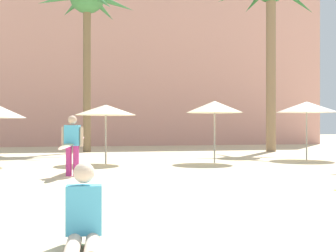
{
  "coord_description": "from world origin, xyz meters",
  "views": [
    {
      "loc": [
        -3.06,
        -4.7,
        1.35
      ],
      "look_at": [
        -0.94,
        4.86,
        1.36
      ],
      "focal_mm": 46.88,
      "sensor_mm": 36.0,
      "label": 1
    }
  ],
  "objects_px": {
    "palm_tree_center": "(271,7)",
    "cafe_umbrella_4": "(215,107)",
    "cafe_umbrella_2": "(106,110)",
    "person_near_right": "(72,143)",
    "cafe_umbrella_1": "(307,107)",
    "person_far_left": "(83,219)",
    "palm_tree_far_left": "(87,8)"
  },
  "relations": [
    {
      "from": "palm_tree_far_left",
      "to": "person_near_right",
      "type": "bearing_deg",
      "value": -94.08
    },
    {
      "from": "palm_tree_far_left",
      "to": "person_far_left",
      "type": "height_order",
      "value": "palm_tree_far_left"
    },
    {
      "from": "palm_tree_center",
      "to": "cafe_umbrella_1",
      "type": "bearing_deg",
      "value": -101.42
    },
    {
      "from": "person_near_right",
      "to": "cafe_umbrella_1",
      "type": "bearing_deg",
      "value": 130.09
    },
    {
      "from": "cafe_umbrella_4",
      "to": "person_far_left",
      "type": "xyz_separation_m",
      "value": [
        -5.05,
        -10.5,
        -1.74
      ]
    },
    {
      "from": "cafe_umbrella_1",
      "to": "person_far_left",
      "type": "height_order",
      "value": "cafe_umbrella_1"
    },
    {
      "from": "cafe_umbrella_4",
      "to": "person_far_left",
      "type": "height_order",
      "value": "cafe_umbrella_4"
    },
    {
      "from": "cafe_umbrella_2",
      "to": "person_near_right",
      "type": "distance_m",
      "value": 3.92
    },
    {
      "from": "cafe_umbrella_2",
      "to": "person_far_left",
      "type": "distance_m",
      "value": 11.1
    },
    {
      "from": "cafe_umbrella_2",
      "to": "person_near_right",
      "type": "height_order",
      "value": "cafe_umbrella_2"
    },
    {
      "from": "cafe_umbrella_1",
      "to": "cafe_umbrella_4",
      "type": "distance_m",
      "value": 4.2
    },
    {
      "from": "cafe_umbrella_4",
      "to": "person_far_left",
      "type": "distance_m",
      "value": 11.78
    },
    {
      "from": "palm_tree_center",
      "to": "cafe_umbrella_1",
      "type": "height_order",
      "value": "palm_tree_center"
    },
    {
      "from": "cafe_umbrella_1",
      "to": "cafe_umbrella_2",
      "type": "height_order",
      "value": "cafe_umbrella_1"
    },
    {
      "from": "palm_tree_center",
      "to": "cafe_umbrella_4",
      "type": "distance_m",
      "value": 9.99
    },
    {
      "from": "person_near_right",
      "to": "palm_tree_far_left",
      "type": "bearing_deg",
      "value": -166.45
    },
    {
      "from": "palm_tree_far_left",
      "to": "cafe_umbrella_1",
      "type": "height_order",
      "value": "palm_tree_far_left"
    },
    {
      "from": "palm_tree_center",
      "to": "person_far_left",
      "type": "bearing_deg",
      "value": -121.6
    },
    {
      "from": "cafe_umbrella_1",
      "to": "person_near_right",
      "type": "xyz_separation_m",
      "value": [
        -9.28,
        -3.84,
        -1.23
      ]
    },
    {
      "from": "palm_tree_center",
      "to": "person_far_left",
      "type": "distance_m",
      "value": 21.05
    },
    {
      "from": "cafe_umbrella_4",
      "to": "cafe_umbrella_2",
      "type": "bearing_deg",
      "value": 173.69
    },
    {
      "from": "palm_tree_far_left",
      "to": "cafe_umbrella_4",
      "type": "height_order",
      "value": "palm_tree_far_left"
    },
    {
      "from": "palm_tree_center",
      "to": "cafe_umbrella_2",
      "type": "bearing_deg",
      "value": -147.67
    },
    {
      "from": "palm_tree_far_left",
      "to": "palm_tree_center",
      "type": "bearing_deg",
      "value": -10.03
    },
    {
      "from": "cafe_umbrella_1",
      "to": "cafe_umbrella_2",
      "type": "bearing_deg",
      "value": -178.24
    },
    {
      "from": "cafe_umbrella_1",
      "to": "cafe_umbrella_2",
      "type": "distance_m",
      "value": 8.11
    },
    {
      "from": "cafe_umbrella_1",
      "to": "cafe_umbrella_4",
      "type": "height_order",
      "value": "cafe_umbrella_1"
    },
    {
      "from": "palm_tree_center",
      "to": "cafe_umbrella_1",
      "type": "distance_m",
      "value": 8.02
    },
    {
      "from": "cafe_umbrella_1",
      "to": "cafe_umbrella_4",
      "type": "xyz_separation_m",
      "value": [
        -4.14,
        -0.69,
        -0.07
      ]
    },
    {
      "from": "palm_tree_center",
      "to": "cafe_umbrella_4",
      "type": "relative_size",
      "value": 4.29
    },
    {
      "from": "palm_tree_center",
      "to": "cafe_umbrella_2",
      "type": "relative_size",
      "value": 4.45
    },
    {
      "from": "palm_tree_center",
      "to": "person_near_right",
      "type": "relative_size",
      "value": 3.58
    }
  ]
}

